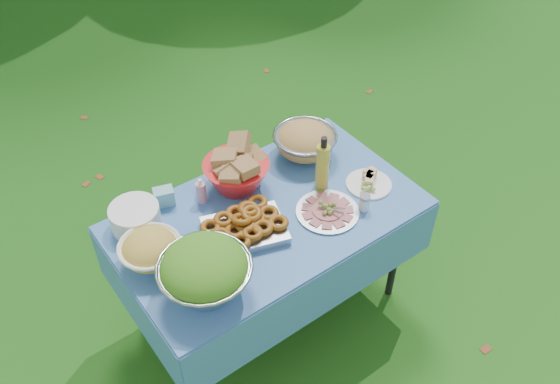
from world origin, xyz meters
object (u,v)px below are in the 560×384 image
Objects in this scene: charcuterie_platter at (328,207)px; plate_stack at (135,217)px; oil_bottle at (323,163)px; picnic_table at (269,265)px; pasta_bowl_steel at (305,141)px; salad_bowl at (205,271)px; bread_bowl at (236,169)px.

plate_stack is at bearing 149.11° from charcuterie_platter.
picnic_table is at bearing -179.92° from oil_bottle.
plate_stack reaches higher than charcuterie_platter.
charcuterie_platter is (-0.19, -0.42, -0.05)m from pasta_bowl_steel.
salad_bowl reaches higher than charcuterie_platter.
bread_bowl reaches higher than charcuterie_platter.
salad_bowl is 1.19× the size of bread_bowl.
charcuterie_platter reaches higher than picnic_table.
salad_bowl is 0.84m from oil_bottle.
salad_bowl is at bearing -152.09° from pasta_bowl_steel.
oil_bottle is (0.80, 0.22, 0.02)m from salad_bowl.
oil_bottle reaches higher than charcuterie_platter.
picnic_table is at bearing 25.07° from salad_bowl.
bread_bowl is 0.43m from pasta_bowl_steel.
salad_bowl reaches higher than bread_bowl.
bread_bowl is at bearing 45.58° from salad_bowl.
plate_stack is at bearing 174.68° from bread_bowl.
salad_bowl is 1.29× the size of oil_bottle.
picnic_table is 0.73m from salad_bowl.
pasta_bowl_steel is 0.28m from oil_bottle.
bread_bowl reaches higher than plate_stack.
plate_stack is (-0.07, 0.52, -0.07)m from salad_bowl.
picnic_table is at bearing -88.08° from bread_bowl.
plate_stack is 0.77× the size of charcuterie_platter.
bread_bowl is (0.47, 0.47, -0.02)m from salad_bowl.
picnic_table is 4.38× the size of bread_bowl.
bread_bowl reaches higher than pasta_bowl_steel.
pasta_bowl_steel is (0.43, -0.00, -0.02)m from bread_bowl.
oil_bottle is (-0.09, -0.25, 0.06)m from pasta_bowl_steel.
picnic_table is 4.77× the size of charcuterie_platter.
bread_bowl is (0.53, -0.05, 0.05)m from plate_stack.
bread_bowl is (-0.01, 0.25, 0.49)m from picnic_table.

